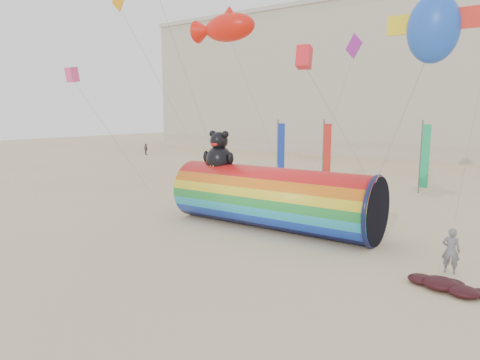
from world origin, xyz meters
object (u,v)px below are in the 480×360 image
Objects in this scene: hotel_building at (345,81)px; kite_handler at (451,251)px; windsock_assembly at (272,196)px; fabric_bundle at (447,285)px.

kite_handler is (22.21, -45.18, -9.48)m from hotel_building.
windsock_assembly is at bearing -13.71° from kite_handler.
kite_handler is 1.88m from fabric_bundle.
hotel_building is at bearing -67.10° from kite_handler.
hotel_building is at bearing 115.54° from fabric_bundle.
fabric_bundle is (22.43, -46.93, -10.14)m from hotel_building.
kite_handler is at bearing -63.82° from hotel_building.
hotel_building is 5.76× the size of windsock_assembly.
hotel_building is at bearing 107.62° from windsock_assembly.
hotel_building reaches higher than windsock_assembly.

